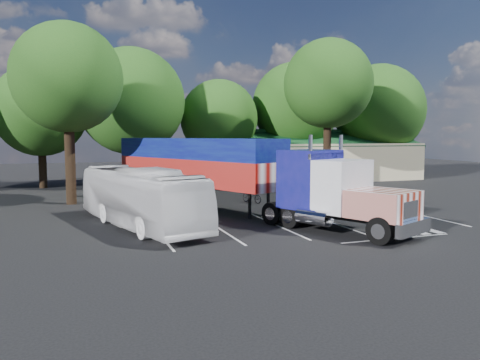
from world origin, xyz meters
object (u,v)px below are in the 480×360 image
object	(u,v)px
bicycle	(252,196)
tour_bus	(140,197)
silver_sedan	(313,177)
woman	(345,204)
semi_truck	(225,168)

from	to	relation	value
bicycle	tour_bus	world-z (taller)	tour_bus
tour_bus	silver_sedan	bearing A→B (deg)	24.43
woman	tour_bus	size ratio (longest dim) A/B	0.16
bicycle	tour_bus	bearing A→B (deg)	-167.47
semi_truck	woman	size ratio (longest dim) A/B	12.79
semi_truck	woman	bearing A→B (deg)	-65.68
woman	tour_bus	distance (m)	11.64
woman	silver_sedan	world-z (taller)	woman
woman	silver_sedan	size ratio (longest dim) A/B	0.39
semi_truck	silver_sedan	bearing A→B (deg)	19.50
semi_truck	silver_sedan	distance (m)	18.32
semi_truck	bicycle	distance (m)	4.77
semi_truck	tour_bus	bearing A→B (deg)	-173.55
semi_truck	silver_sedan	size ratio (longest dim) A/B	5.04
semi_truck	tour_bus	size ratio (longest dim) A/B	1.98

